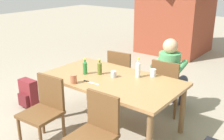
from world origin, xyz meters
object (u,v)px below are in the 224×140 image
Objects in this scene: dining_table at (112,83)px; chair_near_right at (96,130)px; bottle_clear at (138,69)px; backpack_by_far_side at (28,94)px; bottle_olive at (100,68)px; cup_terracotta at (74,79)px; brick_kiosk at (177,4)px; chair_far_right at (167,84)px; cup_steel at (114,74)px; table_knife at (90,82)px; person_in_white_shirt at (171,71)px; chair_far_left at (122,72)px; cup_glass at (153,73)px; bottle_green at (85,67)px; chair_near_left at (45,107)px.

chair_near_right reaches higher than dining_table.
bottle_clear is 0.59× the size of backpack_by_far_side.
chair_near_right is 3.93× the size of bottle_olive.
brick_kiosk is (-0.84, 4.74, 0.52)m from cup_terracotta.
dining_table is 1.54m from backpack_by_far_side.
chair_far_right is 3.19× the size of bottle_clear.
cup_steel is at bearing 101.31° from dining_table.
backpack_by_far_side is at bearing -177.16° from table_knife.
bottle_olive is at bearing -129.97° from chair_far_right.
bottle_olive is at bearing -126.12° from person_in_white_shirt.
chair_near_right is at bearing -52.06° from bottle_olive.
backpack_by_far_side is (-1.86, -1.17, -0.27)m from chair_far_right.
bottle_olive is 0.92× the size of table_knife.
bottle_olive is (-0.65, 0.84, 0.33)m from chair_near_right.
table_knife is (0.28, -1.11, 0.24)m from chair_far_left.
dining_table is at bearing -75.43° from brick_kiosk.
cup_steel is (-0.43, -0.88, 0.11)m from person_in_white_shirt.
chair_far_left is 3.61× the size of table_knife.
brick_kiosk reaches higher than cup_terracotta.
person_in_white_shirt reaches higher than dining_table.
brick_kiosk reaches higher than person_in_white_shirt.
chair_far_left is at bearing 48.72° from backpack_by_far_side.
person_in_white_shirt reaches higher than bottle_clear.
bottle_clear is at bearing 24.50° from bottle_olive.
chair_far_left reaches higher than cup_glass.
bottle_clear is at bearing 19.68° from backpack_by_far_side.
bottle_green is 4.48m from brick_kiosk.
bottle_olive reaches higher than chair_near_right.
cup_glass is at bearing 30.68° from bottle_olive.
chair_far_left is 1.87× the size of backpack_by_far_side.
cup_steel is at bearing -139.08° from cup_glass.
bottle_olive is 0.20m from bottle_green.
bottle_clear is at bearing 27.44° from bottle_green.
table_knife reaches higher than dining_table.
cup_terracotta is (-0.54, -0.69, -0.06)m from bottle_clear.
cup_terracotta is at bearing 151.74° from chair_near_right.
cup_terracotta is (0.14, 0.38, 0.30)m from chair_near_left.
chair_near_left is 1.94m from person_in_white_shirt.
cup_steel is 0.36× the size of table_knife.
chair_near_left is 1.87× the size of backpack_by_far_side.
person_in_white_shirt is at bearing 76.15° from bottle_clear.
chair_far_left is at bearing 117.54° from cup_steel.
chair_far_left reaches higher than cup_terracotta.
brick_kiosk is (-0.88, 4.28, 0.49)m from bottle_olive.
chair_near_left is 1.63m from chair_far_left.
bottle_clear is 1.23× the size of bottle_olive.
cup_glass is at bearing 52.53° from table_knife.
cup_terracotta is (-0.71, -1.25, 0.30)m from chair_far_right.
bottle_green is 0.42m from cup_steel.
chair_near_left is at bearing -117.54° from dining_table.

